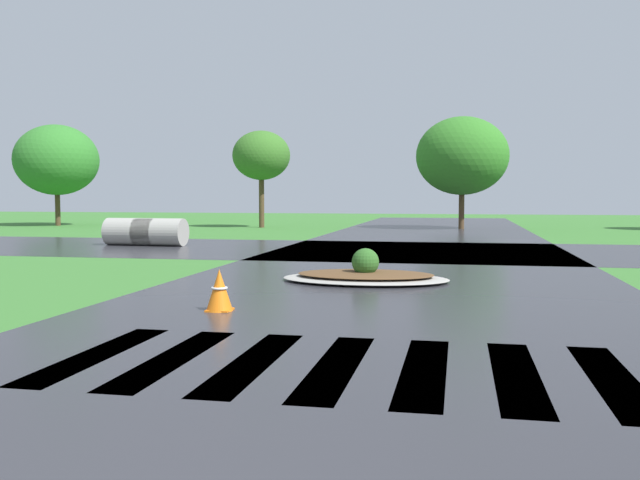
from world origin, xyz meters
name	(u,v)px	position (x,y,z in m)	size (l,w,h in m)	color
asphalt_roadway	(388,293)	(0.00, 10.00, 0.00)	(9.06, 80.00, 0.01)	#2B2B30
asphalt_cross_road	(419,251)	(0.00, 19.50, 0.00)	(90.00, 8.15, 0.01)	#2B2B30
crosswalk_stripes	(337,366)	(0.00, 4.66, 0.00)	(5.85, 2.86, 0.01)	white
median_island	(365,275)	(-0.63, 11.65, 0.13)	(3.40, 2.12, 0.68)	#9E9B93
drainage_pipe_stack	(145,232)	(-9.38, 19.97, 0.47)	(2.88, 1.07, 0.95)	#9E9B93
traffic_cone	(219,291)	(-2.34, 7.66, 0.31)	(0.41, 0.41, 0.64)	orange
background_treeline	(317,157)	(-6.11, 33.48, 3.73)	(38.47, 5.36, 5.67)	#4C3823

